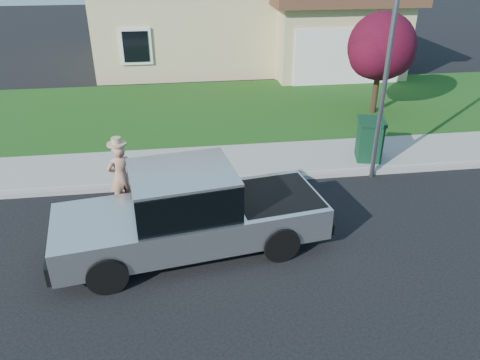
% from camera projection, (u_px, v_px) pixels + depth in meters
% --- Properties ---
extents(ground, '(80.00, 80.00, 0.00)m').
position_uv_depth(ground, '(218.00, 251.00, 9.50)').
color(ground, black).
rests_on(ground, ground).
extents(curb, '(40.00, 0.20, 0.12)m').
position_uv_depth(curb, '(246.00, 180.00, 12.14)').
color(curb, gray).
rests_on(curb, ground).
extents(sidewalk, '(40.00, 2.00, 0.15)m').
position_uv_depth(sidewalk, '(240.00, 161.00, 13.09)').
color(sidewalk, gray).
rests_on(sidewalk, ground).
extents(lawn, '(40.00, 7.00, 0.10)m').
position_uv_depth(lawn, '(223.00, 110.00, 17.06)').
color(lawn, '#1E3F12').
rests_on(lawn, ground).
extents(pickup_truck, '(5.63, 2.62, 1.78)m').
position_uv_depth(pickup_truck, '(190.00, 213.00, 9.20)').
color(pickup_truck, black).
rests_on(pickup_truck, ground).
extents(woman, '(0.69, 0.58, 1.76)m').
position_uv_depth(woman, '(121.00, 175.00, 10.64)').
color(woman, tan).
rests_on(woman, ground).
extents(ornamental_tree, '(2.50, 2.26, 3.44)m').
position_uv_depth(ornamental_tree, '(382.00, 50.00, 15.66)').
color(ornamental_tree, black).
rests_on(ornamental_tree, lawn).
extents(trash_bin, '(0.88, 0.95, 1.14)m').
position_uv_depth(trash_bin, '(370.00, 139.00, 12.82)').
color(trash_bin, '#0D311C').
rests_on(trash_bin, sidewalk).
extents(street_lamp, '(0.27, 0.67, 5.16)m').
position_uv_depth(street_lamp, '(388.00, 67.00, 11.03)').
color(street_lamp, slate).
rests_on(street_lamp, ground).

